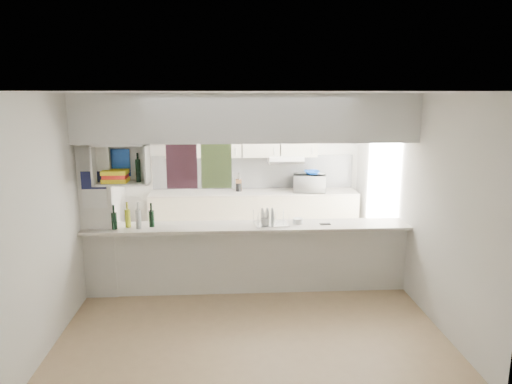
{
  "coord_description": "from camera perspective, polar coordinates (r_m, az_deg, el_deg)",
  "views": [
    {
      "loc": [
        -0.23,
        -5.7,
        2.57
      ],
      "look_at": [
        0.14,
        0.5,
        1.25
      ],
      "focal_mm": 32.0,
      "sensor_mm": 36.0,
      "label": 1
    }
  ],
  "objects": [
    {
      "name": "floor",
      "position": [
        6.26,
        -0.99,
        -12.27
      ],
      "size": [
        4.8,
        4.8,
        0.0
      ],
      "primitive_type": "plane",
      "color": "#A3835E",
      "rests_on": "ground"
    },
    {
      "name": "ceiling",
      "position": [
        5.71,
        -1.09,
        12.28
      ],
      "size": [
        4.8,
        4.8,
        0.0
      ],
      "primitive_type": "plane",
      "color": "white",
      "rests_on": "wall_back"
    },
    {
      "name": "wall_back",
      "position": [
        8.2,
        -1.74,
        3.07
      ],
      "size": [
        4.2,
        0.0,
        4.2
      ],
      "primitive_type": "plane",
      "rotation": [
        1.57,
        0.0,
        0.0
      ],
      "color": "silver",
      "rests_on": "floor"
    },
    {
      "name": "wall_left",
      "position": [
        6.13,
        -21.05,
        -0.78
      ],
      "size": [
        0.0,
        4.8,
        4.8
      ],
      "primitive_type": "plane",
      "rotation": [
        1.57,
        0.0,
        1.57
      ],
      "color": "silver",
      "rests_on": "floor"
    },
    {
      "name": "wall_right",
      "position": [
        6.29,
        18.44,
        -0.29
      ],
      "size": [
        0.0,
        4.8,
        4.8
      ],
      "primitive_type": "plane",
      "rotation": [
        1.57,
        0.0,
        -1.57
      ],
      "color": "silver",
      "rests_on": "floor"
    },
    {
      "name": "servery_partition",
      "position": [
        5.78,
        -2.77,
        2.89
      ],
      "size": [
        4.2,
        0.5,
        2.6
      ],
      "color": "silver",
      "rests_on": "floor"
    },
    {
      "name": "cubby_shelf",
      "position": [
        5.86,
        -16.55,
        3.05
      ],
      "size": [
        0.65,
        0.35,
        0.5
      ],
      "color": "white",
      "rests_on": "bulkhead"
    },
    {
      "name": "kitchen_run",
      "position": [
        8.04,
        -0.52,
        -0.55
      ],
      "size": [
        3.6,
        0.63,
        2.24
      ],
      "color": "beige",
      "rests_on": "floor"
    },
    {
      "name": "microwave",
      "position": [
        8.02,
        6.72,
        1.15
      ],
      "size": [
        0.61,
        0.47,
        0.31
      ],
      "primitive_type": "imported",
      "rotation": [
        0.0,
        0.0,
        2.97
      ],
      "color": "white",
      "rests_on": "bench_top"
    },
    {
      "name": "bowl",
      "position": [
        7.96,
        6.99,
        2.43
      ],
      "size": [
        0.28,
        0.28,
        0.07
      ],
      "primitive_type": "imported",
      "color": "navy",
      "rests_on": "microwave"
    },
    {
      "name": "dish_rack",
      "position": [
        5.95,
        1.84,
        -3.22
      ],
      "size": [
        0.47,
        0.37,
        0.23
      ],
      "rotation": [
        0.0,
        0.0,
        0.11
      ],
      "color": "silver",
      "rests_on": "breakfast_bar"
    },
    {
      "name": "cup",
      "position": [
        5.87,
        1.1,
        -3.74
      ],
      "size": [
        0.14,
        0.14,
        0.09
      ],
      "primitive_type": "imported",
      "rotation": [
        0.0,
        0.0,
        -0.19
      ],
      "color": "white",
      "rests_on": "dish_rack"
    },
    {
      "name": "wine_bottles",
      "position": [
        5.99,
        -15.11,
        -3.22
      ],
      "size": [
        0.52,
        0.15,
        0.34
      ],
      "color": "black",
      "rests_on": "breakfast_bar"
    },
    {
      "name": "plastic_tubs",
      "position": [
        6.03,
        5.5,
        -3.64
      ],
      "size": [
        0.49,
        0.17,
        0.07
      ],
      "color": "silver",
      "rests_on": "breakfast_bar"
    },
    {
      "name": "utensil_jar",
      "position": [
        8.01,
        -2.18,
        0.6
      ],
      "size": [
        0.1,
        0.1,
        0.14
      ],
      "primitive_type": "cylinder",
      "color": "black",
      "rests_on": "bench_top"
    },
    {
      "name": "knife_block",
      "position": [
        8.03,
        -2.18,
        0.87
      ],
      "size": [
        0.11,
        0.09,
        0.21
      ],
      "primitive_type": "cube",
      "rotation": [
        0.0,
        0.0,
        -0.06
      ],
      "color": "#54361C",
      "rests_on": "bench_top"
    }
  ]
}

